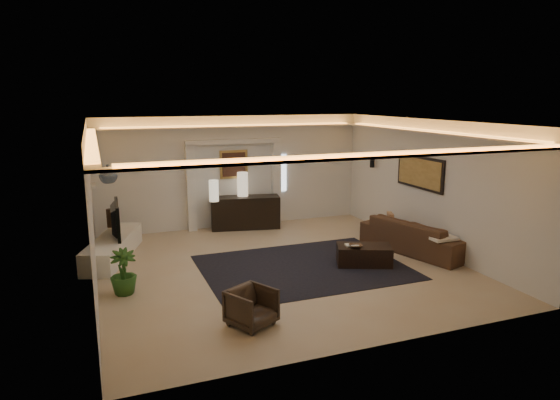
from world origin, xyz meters
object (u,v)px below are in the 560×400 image
object	(u,v)px
console	(245,213)
coffee_table	(364,255)
sofa	(416,236)
armchair	(252,307)

from	to	relation	value
console	coffee_table	xyz separation A→B (m)	(1.43, -3.62, -0.20)
console	coffee_table	size ratio (longest dim) A/B	1.62
sofa	armchair	size ratio (longest dim) A/B	3.90
console	coffee_table	bearing A→B (deg)	-57.20
console	sofa	world-z (taller)	console
console	coffee_table	world-z (taller)	console
console	sofa	bearing A→B (deg)	-36.42
coffee_table	sofa	bearing A→B (deg)	36.67
sofa	coffee_table	size ratio (longest dim) A/B	2.27
coffee_table	console	bearing A→B (deg)	134.38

